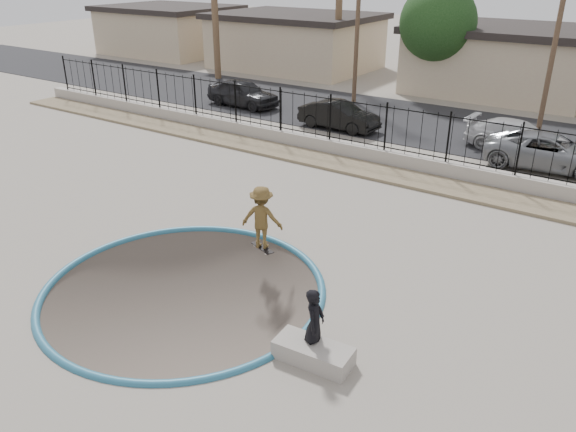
% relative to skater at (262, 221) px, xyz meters
% --- Properties ---
extents(ground, '(120.00, 120.00, 2.20)m').
position_rel_skater_xyz_m(ground, '(-0.35, 10.22, -2.00)').
color(ground, slate).
rests_on(ground, ground).
extents(bowl_pit, '(6.84, 6.84, 1.80)m').
position_rel_skater_xyz_m(bowl_pit, '(-0.35, -2.78, -0.90)').
color(bowl_pit, '#4C423A').
rests_on(bowl_pit, ground).
extents(coping_ring, '(7.04, 7.04, 0.20)m').
position_rel_skater_xyz_m(coping_ring, '(-0.35, -2.78, -0.90)').
color(coping_ring, '#27637F').
rests_on(coping_ring, ground).
extents(rock_strip, '(42.00, 1.60, 0.11)m').
position_rel_skater_xyz_m(rock_strip, '(-0.35, 7.42, -0.84)').
color(rock_strip, '#887959').
rests_on(rock_strip, ground).
extents(retaining_wall, '(42.00, 0.45, 0.60)m').
position_rel_skater_xyz_m(retaining_wall, '(-0.35, 8.52, -0.60)').
color(retaining_wall, '#9C9289').
rests_on(retaining_wall, ground).
extents(fence, '(40.00, 0.04, 1.80)m').
position_rel_skater_xyz_m(fence, '(-0.35, 8.52, 0.60)').
color(fence, black).
rests_on(fence, retaining_wall).
extents(street, '(90.00, 8.00, 0.04)m').
position_rel_skater_xyz_m(street, '(-0.35, 15.22, -0.88)').
color(street, black).
rests_on(street, ground).
extents(house_west_far, '(10.60, 8.60, 3.90)m').
position_rel_skater_xyz_m(house_west_far, '(-28.35, 24.72, 1.08)').
color(house_west_far, tan).
rests_on(house_west_far, ground).
extents(house_west, '(11.60, 8.60, 3.90)m').
position_rel_skater_xyz_m(house_west, '(-15.35, 24.72, 1.07)').
color(house_west, tan).
rests_on(house_west, ground).
extents(house_center, '(10.60, 8.60, 3.90)m').
position_rel_skater_xyz_m(house_center, '(-0.35, 24.72, 1.08)').
color(house_center, tan).
rests_on(house_center, ground).
extents(utility_pole_left, '(1.70, 0.24, 9.00)m').
position_rel_skater_xyz_m(utility_pole_left, '(-6.35, 17.22, 3.80)').
color(utility_pole_left, '#473323').
rests_on(utility_pole_left, ground).
extents(utility_pole_mid, '(1.70, 0.24, 9.50)m').
position_rel_skater_xyz_m(utility_pole_mid, '(3.65, 17.22, 4.06)').
color(utility_pole_mid, '#473323').
rests_on(utility_pole_mid, ground).
extents(street_tree_left, '(4.32, 4.32, 6.36)m').
position_rel_skater_xyz_m(street_tree_left, '(-3.35, 21.22, 3.29)').
color(street_tree_left, '#473323').
rests_on(street_tree_left, ground).
extents(skater, '(1.32, 1.02, 1.80)m').
position_rel_skater_xyz_m(skater, '(0.00, 0.00, 0.00)').
color(skater, olive).
rests_on(skater, ground).
extents(skateboard, '(0.89, 0.52, 0.08)m').
position_rel_skater_xyz_m(skateboard, '(-0.00, -0.00, -0.84)').
color(skateboard, black).
rests_on(skateboard, ground).
extents(videographer, '(0.50, 0.64, 1.56)m').
position_rel_skater_xyz_m(videographer, '(3.65, -3.12, -0.12)').
color(videographer, black).
rests_on(videographer, ground).
extents(concrete_ledge, '(1.65, 0.81, 0.40)m').
position_rel_skater_xyz_m(concrete_ledge, '(3.73, -3.28, -0.70)').
color(concrete_ledge, gray).
rests_on(concrete_ledge, ground).
extents(car_a, '(4.37, 2.00, 1.45)m').
position_rel_skater_xyz_m(car_a, '(-10.95, 12.91, -0.14)').
color(car_a, black).
rests_on(car_a, street).
extents(car_b, '(3.96, 1.47, 1.29)m').
position_rel_skater_xyz_m(car_b, '(-4.32, 11.91, -0.22)').
color(car_b, black).
rests_on(car_b, street).
extents(car_c, '(4.38, 1.94, 1.25)m').
position_rel_skater_xyz_m(car_c, '(3.57, 13.22, -0.24)').
color(car_c, silver).
rests_on(car_c, street).
extents(car_d, '(5.00, 2.62, 1.34)m').
position_rel_skater_xyz_m(car_d, '(5.17, 11.62, -0.19)').
color(car_d, gray).
rests_on(car_d, street).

